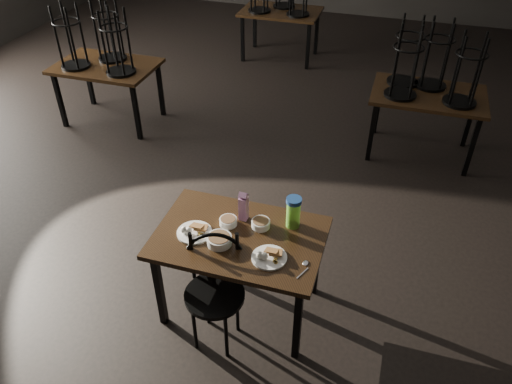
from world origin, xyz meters
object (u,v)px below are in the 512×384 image
(main_table, at_px, (240,244))
(bentwood_chair, at_px, (215,282))
(juice_carton, at_px, (243,207))
(water_bottle, at_px, (293,212))

(main_table, relative_size, bentwood_chair, 1.34)
(juice_carton, relative_size, water_bottle, 0.98)
(main_table, bearing_deg, bentwood_chair, -107.99)
(main_table, distance_m, water_bottle, 0.45)
(juice_carton, distance_m, bentwood_chair, 0.58)
(water_bottle, height_order, bentwood_chair, water_bottle)
(juice_carton, bearing_deg, main_table, -81.01)
(bentwood_chair, bearing_deg, juice_carton, 65.41)
(main_table, bearing_deg, water_bottle, 33.29)
(main_table, height_order, water_bottle, water_bottle)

